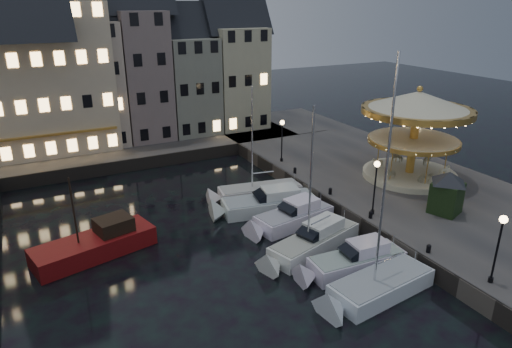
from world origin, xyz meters
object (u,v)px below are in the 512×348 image
motorboat_a (374,289)px  motorboat_c (311,243)px  bollard_c (330,191)px  bollard_b (371,214)px  motorboat_f (254,193)px  streetlamp_c (282,135)px  streetlamp_a (499,240)px  motorboat_d (290,218)px  motorboat_e (265,204)px  red_fishing_boat (97,245)px  streetlamp_b (376,180)px  ticket_kiosk (448,185)px  motorboat_b (351,263)px  carousel (416,118)px  bollard_a (429,248)px  bollard_d (295,170)px  streetlamp_d (418,137)px

motorboat_a → motorboat_c: motorboat_a is taller
bollard_c → bollard_b: bearing=-90.0°
bollard_b → motorboat_f: (-4.70, 9.67, -1.07)m
bollard_b → motorboat_f: 10.81m
streetlamp_c → streetlamp_a: bearing=-90.0°
motorboat_a → motorboat_d: size_ratio=1.73×
motorboat_e → motorboat_f: size_ratio=0.80×
red_fishing_boat → streetlamp_b: bearing=-16.8°
motorboat_e → ticket_kiosk: ticket_kiosk is taller
motorboat_a → motorboat_c: (-0.41, 6.02, 0.14)m
motorboat_b → streetlamp_a: bearing=-50.5°
motorboat_d → streetlamp_c: bearing=63.1°
streetlamp_a → motorboat_c: 11.54m
motorboat_f → carousel: motorboat_f is taller
bollard_a → bollard_d: size_ratio=1.00×
bollard_b → motorboat_c: (-5.29, -0.16, -0.92)m
streetlamp_a → motorboat_b: (-5.01, 6.07, -3.38)m
bollard_d → ticket_kiosk: size_ratio=0.15×
bollard_a → motorboat_e: 13.49m
bollard_c → motorboat_e: 5.52m
streetlamp_b → red_fishing_boat: size_ratio=0.50×
ticket_kiosk → red_fishing_boat: bearing=161.5°
bollard_d → motorboat_f: 4.90m
bollard_a → motorboat_c: 7.58m
motorboat_b → carousel: 16.66m
bollard_b → motorboat_e: bearing=126.0°
streetlamp_c → bollard_d: bearing=-99.7°
streetlamp_b → streetlamp_d: bearing=31.8°
streetlamp_d → motorboat_b: bearing=-146.2°
bollard_c → carousel: carousel is taller
streetlamp_d → bollard_d: (-11.90, 3.00, -2.41)m
bollard_c → motorboat_e: (-5.07, 1.97, -0.96)m
carousel → bollard_a: bearing=-129.7°
streetlamp_a → ticket_kiosk: size_ratio=1.13×
streetlamp_a → red_fishing_boat: 24.91m
motorboat_c → motorboat_e: motorboat_c is taller
bollard_c → motorboat_f: 6.72m
streetlamp_c → motorboat_d: streetlamp_c is taller
streetlamp_a → bollard_c: bearing=92.4°
bollard_b → ticket_kiosk: size_ratio=0.15×
motorboat_a → motorboat_f: 15.85m
motorboat_e → motorboat_f: motorboat_f is taller
streetlamp_a → motorboat_f: bearing=105.5°
motorboat_c → motorboat_f: bearing=86.6°
streetlamp_c → red_fishing_boat: red_fishing_boat is taller
streetlamp_a → carousel: 16.74m
bollard_b → carousel: bearing=29.6°
streetlamp_b → motorboat_f: 11.15m
streetlamp_a → motorboat_e: size_ratio=0.48×
streetlamp_c → bollard_b: (-0.60, -14.00, -2.41)m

